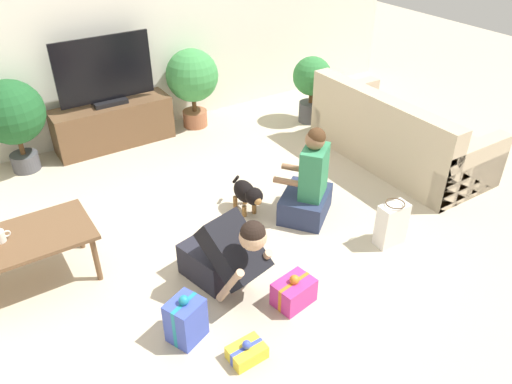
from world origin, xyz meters
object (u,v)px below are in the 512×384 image
Objects in this scene: mug at (0,236)px; coffee_table at (28,242)px; tv at (105,75)px; person_kneeling at (226,255)px; person_sitting at (309,187)px; gift_box_c at (186,320)px; potted_plant_back_right at (192,78)px; potted_plant_back_left at (12,115)px; potted_plant_corner_right at (312,82)px; gift_box_a at (247,352)px; gift_bag_a at (392,224)px; gift_box_b at (294,292)px; dog at (247,194)px; sofa_right at (397,137)px; tv_console at (114,124)px.

coffee_table is at bearing -12.61° from mug.
tv is 1.31× the size of person_kneeling.
gift_box_c is at bearing -13.64° from person_sitting.
potted_plant_back_right is 2.05m from potted_plant_back_left.
potted_plant_corner_right is (1.31, -0.68, -0.10)m from potted_plant_back_right.
gift_box_a is at bearing -53.53° from mug.
gift_box_a is 0.59× the size of gift_bag_a.
coffee_table is 2.40m from tv.
person_kneeling is 0.90× the size of person_sitting.
gift_box_b is 2.20m from mug.
tv is at bearing 55.66° from coffee_table.
gift_bag_a is (1.94, -0.01, 0.04)m from gift_box_c.
gift_box_b is at bearing -68.48° from potted_plant_back_left.
person_kneeling is (-0.12, -2.83, -0.51)m from tv.
gift_box_a is at bearing -122.20° from person_kneeling.
gift_box_a is at bearing -167.79° from gift_bag_a.
coffee_table is at bearing 130.33° from person_kneeling.
potted_plant_corner_right is at bearing -166.06° from person_sitting.
potted_plant_corner_right is 1.64× the size of dog.
sofa_right is 1.46× the size of tv_console.
tv is 1.05m from potted_plant_back_right.
potted_plant_corner_right is (2.33, -0.73, -0.33)m from tv.
gift_box_c is (-0.59, -3.09, -0.09)m from tv_console.
potted_plant_back_right reaches higher than gift_box_a.
sofa_right reaches higher than gift_box_b.
gift_box_c reaches higher than dog.
dog is (-1.92, 0.02, -0.07)m from sofa_right.
gift_bag_a is (0.79, -1.05, -0.02)m from dog.
sofa_right is 3.80m from coffee_table.
sofa_right is at bearing 42.71° from gift_bag_a.
person_sitting is 2.55m from mug.
tv_console is at bearing 50.13° from sofa_right.
tv_console reaches higher than gift_box_a.
mug is at bearing 167.39° from coffee_table.
gift_box_b is (-2.10, -2.49, -0.42)m from potted_plant_corner_right.
tv reaches higher than mug.
gift_bag_a is (1.12, 0.12, 0.10)m from gift_box_b.
gift_box_a is at bearing 1.35° from person_sitting.
gift_box_b is at bearing -37.45° from mug.
tv reaches higher than coffee_table.
potted_plant_corner_right is 3.77m from gift_box_c.
coffee_table is 0.88× the size of tv.
person_kneeling reaches higher than gift_box_b.
tv_console is at bearing 108.42° from dog.
coffee_table is at bearing -161.62° from potted_plant_corner_right.
gift_box_a is 1.73m from gift_bag_a.
potted_plant_back_right is 3.47m from gift_box_c.
tv is 4.31× the size of gift_box_a.
gift_box_b is at bearing -9.27° from gift_box_c.
sofa_right is 7.92× the size of gift_box_a.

